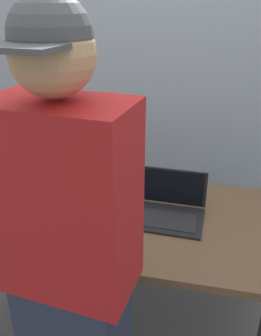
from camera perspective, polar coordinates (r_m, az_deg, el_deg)
ground_plane at (r=2.23m, az=-1.19°, el=-22.72°), size 8.00×8.00×0.00m
desk at (r=1.82m, az=-1.36°, el=-9.47°), size 1.46×0.82×0.71m
laptop at (r=1.75m, az=5.77°, el=-6.19°), size 0.37×0.29×0.21m
beer_bottle_dark at (r=1.99m, az=-14.66°, el=-0.11°), size 0.07×0.07×0.32m
beer_bottle_brown at (r=2.05m, az=-13.67°, el=0.38°), size 0.06×0.06×0.28m
beer_bottle_green at (r=2.08m, az=-17.04°, el=0.50°), size 0.07×0.07×0.32m
person_figure at (r=1.19m, az=-9.01°, el=-17.23°), size 0.41×0.33×1.68m
coffee_mug at (r=1.96m, az=-0.41°, el=-1.92°), size 0.13×0.09×0.11m
back_wall at (r=2.37m, az=3.62°, el=16.52°), size 6.00×0.10×2.60m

